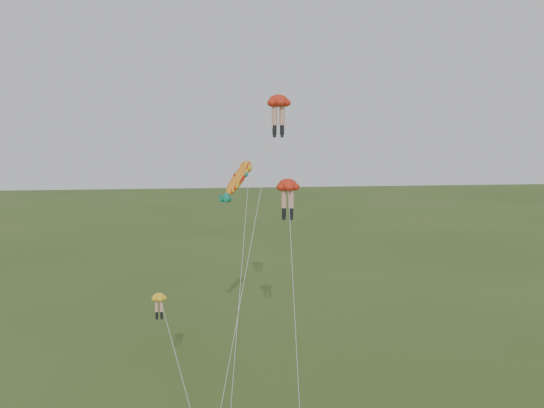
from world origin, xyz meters
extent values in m
ellipsoid|color=red|center=(3.09, 7.98, 19.52)|extent=(1.89, 1.89, 0.85)
cylinder|color=#E29F85|center=(2.83, 8.01, 18.51)|extent=(0.38, 0.38, 1.31)
cylinder|color=black|center=(2.83, 8.01, 17.53)|extent=(0.30, 0.30, 0.65)
cube|color=black|center=(2.83, 8.01, 17.11)|extent=(0.26, 0.40, 0.19)
cylinder|color=#E29F85|center=(3.35, 7.95, 18.51)|extent=(0.38, 0.38, 1.31)
cylinder|color=black|center=(3.35, 7.95, 17.53)|extent=(0.30, 0.30, 0.65)
cube|color=black|center=(3.35, 7.95, 17.11)|extent=(0.26, 0.40, 0.19)
cylinder|color=silver|center=(0.75, 4.09, 10.08)|extent=(4.71, 7.83, 19.73)
ellipsoid|color=red|center=(3.50, 6.39, 13.91)|extent=(2.01, 2.01, 0.81)
cylinder|color=#E29F85|center=(3.26, 6.46, 12.95)|extent=(0.36, 0.36, 1.24)
cylinder|color=black|center=(3.26, 6.46, 12.02)|extent=(0.28, 0.28, 0.62)
cube|color=black|center=(3.26, 6.46, 11.62)|extent=(0.30, 0.40, 0.18)
cylinder|color=#E29F85|center=(3.74, 6.32, 12.95)|extent=(0.36, 0.36, 1.24)
cylinder|color=black|center=(3.74, 6.32, 12.02)|extent=(0.28, 0.28, 0.62)
cube|color=black|center=(3.74, 6.32, 11.62)|extent=(0.30, 0.40, 0.18)
cylinder|color=silver|center=(3.15, 1.43, 7.26)|extent=(0.74, 9.94, 14.10)
ellipsoid|color=yellow|center=(-4.99, 3.82, 7.22)|extent=(1.00, 1.00, 0.49)
cylinder|color=#E29F85|center=(-5.14, 3.82, 6.64)|extent=(0.22, 0.22, 0.75)
cylinder|color=black|center=(-5.14, 3.82, 6.08)|extent=(0.17, 0.17, 0.37)
cube|color=black|center=(-5.14, 3.82, 5.84)|extent=(0.13, 0.22, 0.11)
cylinder|color=#E29F85|center=(-4.85, 3.81, 6.64)|extent=(0.22, 0.22, 0.75)
cylinder|color=black|center=(-4.85, 3.81, 6.08)|extent=(0.17, 0.17, 0.37)
cube|color=black|center=(-4.85, 3.81, 5.84)|extent=(0.13, 0.22, 0.11)
cylinder|color=silver|center=(-3.66, 0.08, 3.84)|extent=(2.71, 7.51, 7.26)
ellipsoid|color=yellow|center=(0.32, 7.79, 14.27)|extent=(2.79, 2.83, 2.86)
sphere|color=yellow|center=(0.32, 7.79, 14.27)|extent=(1.53, 1.54, 1.27)
cone|color=#148266|center=(0.32, 7.79, 14.27)|extent=(1.33, 1.34, 1.21)
cone|color=#148266|center=(0.32, 7.79, 14.27)|extent=(1.33, 1.34, 1.21)
cone|color=#148266|center=(0.32, 7.79, 14.27)|extent=(0.75, 0.75, 0.68)
cone|color=#148266|center=(0.32, 7.79, 14.27)|extent=(0.75, 0.75, 0.68)
cone|color=red|center=(0.32, 7.79, 14.27)|extent=(0.78, 0.78, 0.67)
cylinder|color=silver|center=(-0.36, 3.07, 7.25)|extent=(1.41, 9.48, 14.07)
camera|label=1|loc=(-2.68, -33.45, 17.55)|focal=40.00mm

